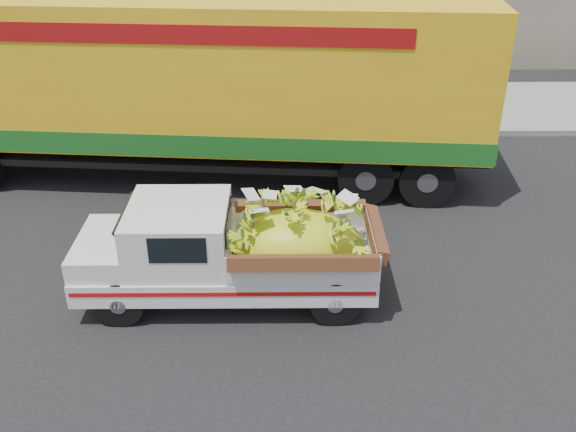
{
  "coord_description": "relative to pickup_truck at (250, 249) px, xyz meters",
  "views": [
    {
      "loc": [
        2.62,
        -7.87,
        5.94
      ],
      "look_at": [
        2.67,
        1.07,
        1.1
      ],
      "focal_mm": 40.0,
      "sensor_mm": 36.0,
      "label": 1
    }
  ],
  "objects": [
    {
      "name": "ground",
      "position": [
        -2.09,
        -0.46,
        -0.85
      ],
      "size": [
        100.0,
        100.0,
        0.0
      ],
      "primitive_type": "plane",
      "color": "black",
      "rests_on": "ground"
    },
    {
      "name": "sidewalk",
      "position": [
        -2.09,
        9.04,
        -0.78
      ],
      "size": [
        60.0,
        4.0,
        0.14
      ],
      "primitive_type": "cube",
      "color": "gray",
      "rests_on": "ground"
    },
    {
      "name": "curb",
      "position": [
        -2.09,
        6.94,
        -0.77
      ],
      "size": [
        60.0,
        0.25,
        0.15
      ],
      "primitive_type": "cube",
      "color": "gray",
      "rests_on": "ground"
    },
    {
      "name": "semi_trailer",
      "position": [
        -1.23,
        4.48,
        1.27
      ],
      "size": [
        12.04,
        3.51,
        3.8
      ],
      "rotation": [
        0.0,
        0.0,
        -0.08
      ],
      "color": "black",
      "rests_on": "ground"
    },
    {
      "name": "pickup_truck",
      "position": [
        0.0,
        0.0,
        0.0
      ],
      "size": [
        4.5,
        1.67,
        1.58
      ],
      "rotation": [
        0.0,
        0.0,
        0.0
      ],
      "color": "black",
      "rests_on": "ground"
    }
  ]
}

